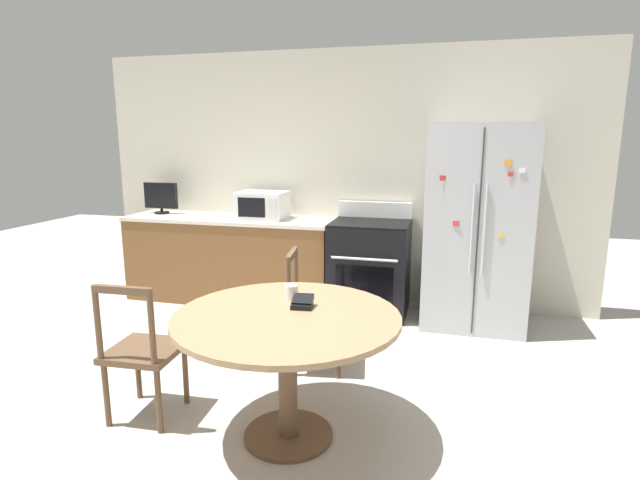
{
  "coord_description": "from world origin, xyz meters",
  "views": [
    {
      "loc": [
        1.14,
        -2.49,
        1.73
      ],
      "look_at": [
        0.19,
        1.15,
        0.95
      ],
      "focal_mm": 28.0,
      "sensor_mm": 36.0,
      "label": 1
    }
  ],
  "objects_px": {
    "dining_chair_left": "(142,352)",
    "candle_glass": "(291,293)",
    "oven_range": "(370,267)",
    "microwave": "(262,205)",
    "countertop_tv": "(161,197)",
    "dining_chair_far": "(314,312)",
    "wallet": "(302,303)",
    "refrigerator": "(476,227)"
  },
  "relations": [
    {
      "from": "dining_chair_left",
      "to": "candle_glass",
      "type": "bearing_deg",
      "value": 15.63
    },
    {
      "from": "oven_range",
      "to": "dining_chair_left",
      "type": "height_order",
      "value": "oven_range"
    },
    {
      "from": "microwave",
      "to": "dining_chair_left",
      "type": "xyz_separation_m",
      "value": [
        0.09,
        -2.31,
        -0.6
      ]
    },
    {
      "from": "countertop_tv",
      "to": "dining_chair_left",
      "type": "relative_size",
      "value": 0.43
    },
    {
      "from": "microwave",
      "to": "candle_glass",
      "type": "height_order",
      "value": "microwave"
    },
    {
      "from": "countertop_tv",
      "to": "dining_chair_far",
      "type": "xyz_separation_m",
      "value": [
        2.12,
        -1.4,
        -0.65
      ]
    },
    {
      "from": "candle_glass",
      "to": "dining_chair_far",
      "type": "bearing_deg",
      "value": 93.53
    },
    {
      "from": "wallet",
      "to": "dining_chair_far",
      "type": "bearing_deg",
      "value": 100.87
    },
    {
      "from": "dining_chair_far",
      "to": "dining_chair_left",
      "type": "bearing_deg",
      "value": -49.98
    },
    {
      "from": "countertop_tv",
      "to": "dining_chair_far",
      "type": "bearing_deg",
      "value": -33.4
    },
    {
      "from": "oven_range",
      "to": "countertop_tv",
      "type": "height_order",
      "value": "countertop_tv"
    },
    {
      "from": "countertop_tv",
      "to": "wallet",
      "type": "bearing_deg",
      "value": -43.89
    },
    {
      "from": "refrigerator",
      "to": "dining_chair_left",
      "type": "height_order",
      "value": "refrigerator"
    },
    {
      "from": "microwave",
      "to": "dining_chair_far",
      "type": "distance_m",
      "value": 1.75
    },
    {
      "from": "dining_chair_far",
      "to": "dining_chair_left",
      "type": "height_order",
      "value": "same"
    },
    {
      "from": "dining_chair_far",
      "to": "candle_glass",
      "type": "xyz_separation_m",
      "value": [
        0.04,
        -0.65,
        0.36
      ]
    },
    {
      "from": "candle_glass",
      "to": "microwave",
      "type": "bearing_deg",
      "value": 115.57
    },
    {
      "from": "dining_chair_far",
      "to": "candle_glass",
      "type": "relative_size",
      "value": 10.42
    },
    {
      "from": "microwave",
      "to": "wallet",
      "type": "bearing_deg",
      "value": -63.45
    },
    {
      "from": "refrigerator",
      "to": "microwave",
      "type": "height_order",
      "value": "refrigerator"
    },
    {
      "from": "refrigerator",
      "to": "dining_chair_far",
      "type": "bearing_deg",
      "value": -133.28
    },
    {
      "from": "refrigerator",
      "to": "candle_glass",
      "type": "height_order",
      "value": "refrigerator"
    },
    {
      "from": "dining_chair_far",
      "to": "candle_glass",
      "type": "height_order",
      "value": "dining_chair_far"
    },
    {
      "from": "dining_chair_far",
      "to": "wallet",
      "type": "bearing_deg",
      "value": 2.16
    },
    {
      "from": "dining_chair_left",
      "to": "countertop_tv",
      "type": "bearing_deg",
      "value": 115.79
    },
    {
      "from": "dining_chair_far",
      "to": "dining_chair_left",
      "type": "distance_m",
      "value": 1.26
    },
    {
      "from": "refrigerator",
      "to": "candle_glass",
      "type": "relative_size",
      "value": 21.27
    },
    {
      "from": "oven_range",
      "to": "candle_glass",
      "type": "distance_m",
      "value": 2.0
    },
    {
      "from": "oven_range",
      "to": "microwave",
      "type": "bearing_deg",
      "value": 178.0
    },
    {
      "from": "oven_range",
      "to": "microwave",
      "type": "height_order",
      "value": "microwave"
    },
    {
      "from": "dining_chair_far",
      "to": "wallet",
      "type": "height_order",
      "value": "dining_chair_far"
    },
    {
      "from": "refrigerator",
      "to": "countertop_tv",
      "type": "distance_m",
      "value": 3.32
    },
    {
      "from": "countertop_tv",
      "to": "candle_glass",
      "type": "distance_m",
      "value": 3.0
    },
    {
      "from": "refrigerator",
      "to": "microwave",
      "type": "bearing_deg",
      "value": 177.52
    },
    {
      "from": "countertop_tv",
      "to": "candle_glass",
      "type": "relative_size",
      "value": 4.43
    },
    {
      "from": "refrigerator",
      "to": "microwave",
      "type": "relative_size",
      "value": 3.73
    },
    {
      "from": "microwave",
      "to": "wallet",
      "type": "distance_m",
      "value": 2.41
    },
    {
      "from": "oven_range",
      "to": "dining_chair_left",
      "type": "xyz_separation_m",
      "value": [
        -1.04,
        -2.27,
        -0.03
      ]
    },
    {
      "from": "dining_chair_left",
      "to": "microwave",
      "type": "bearing_deg",
      "value": 89.18
    },
    {
      "from": "refrigerator",
      "to": "oven_range",
      "type": "xyz_separation_m",
      "value": [
        -0.98,
        0.05,
        -0.45
      ]
    },
    {
      "from": "refrigerator",
      "to": "dining_chair_left",
      "type": "relative_size",
      "value": 2.04
    },
    {
      "from": "microwave",
      "to": "candle_glass",
      "type": "distance_m",
      "value": 2.24
    }
  ]
}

